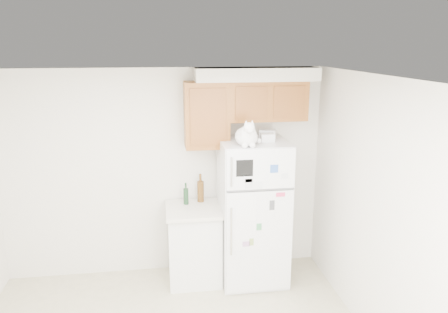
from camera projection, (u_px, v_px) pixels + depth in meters
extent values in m
cube|color=silver|center=(164.00, 173.00, 5.24)|extent=(3.80, 0.04, 2.50)
cube|color=silver|center=(400.00, 233.00, 3.59)|extent=(0.04, 4.00, 2.50)
cube|color=white|center=(162.00, 83.00, 3.01)|extent=(3.80, 4.00, 0.04)
cube|color=#9E5422|center=(267.00, 101.00, 5.02)|extent=(0.90, 0.33, 0.45)
cube|color=#9E5422|center=(207.00, 115.00, 4.96)|extent=(0.50, 0.33, 0.75)
cube|color=silver|center=(257.00, 74.00, 4.93)|extent=(1.40, 0.37, 0.15)
cube|color=white|center=(253.00, 212.00, 5.12)|extent=(0.76, 0.72, 1.70)
cube|color=white|center=(261.00, 169.00, 4.60)|extent=(0.74, 0.03, 0.44)
cube|color=white|center=(259.00, 242.00, 4.81)|extent=(0.74, 0.03, 1.19)
cube|color=#59595B|center=(261.00, 190.00, 4.66)|extent=(0.74, 0.03, 0.02)
cylinder|color=silver|center=(232.00, 172.00, 4.53)|extent=(0.02, 0.02, 0.32)
cylinder|color=silver|center=(231.00, 231.00, 4.70)|extent=(0.02, 0.02, 0.55)
cube|color=black|center=(245.00, 168.00, 4.55)|extent=(0.18, 0.00, 0.18)
cube|color=white|center=(246.00, 209.00, 4.67)|extent=(0.22, 0.00, 0.28)
cube|color=#45464A|center=(272.00, 205.00, 4.70)|extent=(0.06, 0.00, 0.11)
cube|color=silver|center=(258.00, 186.00, 4.62)|extent=(0.10, 0.00, 0.08)
cube|color=#AE7CAD|center=(246.00, 244.00, 4.77)|extent=(0.08, 0.00, 0.06)
cube|color=#325CB1|center=(274.00, 169.00, 4.60)|extent=(0.09, 0.00, 0.09)
cube|color=silver|center=(249.00, 184.00, 4.60)|extent=(0.08, 0.00, 0.11)
cube|color=white|center=(248.00, 179.00, 4.59)|extent=(0.10, 0.00, 0.08)
cube|color=silver|center=(285.00, 176.00, 4.64)|extent=(0.07, 0.00, 0.06)
cube|color=silver|center=(240.00, 254.00, 4.79)|extent=(0.09, 0.00, 0.08)
cube|color=#88A050|center=(252.00, 242.00, 4.78)|extent=(0.05, 0.00, 0.08)
cube|color=#DE3760|center=(281.00, 195.00, 4.69)|extent=(0.10, 0.00, 0.05)
cube|color=#418F54|center=(259.00, 227.00, 4.74)|extent=(0.06, 0.00, 0.08)
cube|color=white|center=(194.00, 245.00, 5.18)|extent=(0.60, 0.60, 0.88)
cube|color=silver|center=(194.00, 210.00, 5.04)|extent=(0.64, 0.64, 0.04)
ellipsoid|color=white|center=(246.00, 137.00, 4.66)|extent=(0.24, 0.32, 0.20)
ellipsoid|color=white|center=(248.00, 134.00, 4.56)|extent=(0.17, 0.14, 0.19)
sphere|color=white|center=(249.00, 128.00, 4.49)|extent=(0.12, 0.12, 0.12)
cone|color=white|center=(246.00, 123.00, 4.47)|extent=(0.04, 0.04, 0.05)
cone|color=white|center=(252.00, 122.00, 4.48)|extent=(0.04, 0.04, 0.05)
cone|color=#D88C8C|center=(246.00, 123.00, 4.47)|extent=(0.02, 0.02, 0.03)
cone|color=#D88C8C|center=(252.00, 123.00, 4.48)|extent=(0.02, 0.02, 0.03)
sphere|color=white|center=(250.00, 131.00, 4.45)|extent=(0.05, 0.05, 0.05)
sphere|color=white|center=(245.00, 145.00, 4.54)|extent=(0.06, 0.06, 0.06)
sphere|color=white|center=(252.00, 145.00, 4.56)|extent=(0.06, 0.06, 0.06)
cylinder|color=white|center=(253.00, 140.00, 4.79)|extent=(0.15, 0.20, 0.07)
cube|color=white|center=(268.00, 134.00, 5.03)|extent=(0.22, 0.19, 0.10)
cube|color=white|center=(268.00, 138.00, 4.86)|extent=(0.16, 0.12, 0.09)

